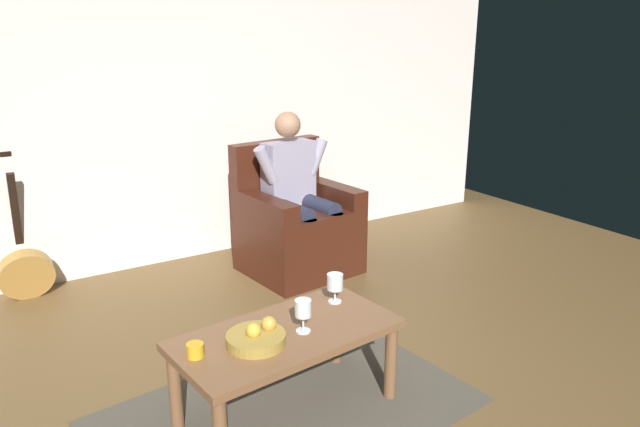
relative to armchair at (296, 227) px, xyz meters
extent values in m
cube|color=silver|center=(0.81, -0.73, 0.94)|extent=(6.65, 0.06, 2.57)
cube|color=#4B453A|center=(0.94, 1.55, -0.34)|extent=(1.86, 1.30, 0.01)
cube|color=#3F1B10|center=(0.00, 0.04, -0.14)|extent=(0.83, 0.79, 0.41)
cube|color=#3F1B10|center=(-0.01, 0.10, 0.12)|extent=(0.54, 0.64, 0.10)
cube|color=#3F1B10|center=(-0.31, 0.01, 0.19)|extent=(0.22, 0.72, 0.24)
cube|color=#3F1B10|center=(0.31, 0.07, 0.19)|extent=(0.22, 0.72, 0.24)
cube|color=#3F1B10|center=(0.03, -0.26, 0.35)|extent=(0.77, 0.20, 0.57)
cube|color=#9B94AC|center=(0.01, -0.09, 0.41)|extent=(0.41, 0.22, 0.48)
sphere|color=#A87A5B|center=(0.01, -0.09, 0.78)|extent=(0.19, 0.19, 0.19)
cylinder|color=#26293E|center=(-0.13, 0.11, 0.18)|extent=(0.17, 0.43, 0.13)
cylinder|color=#26293E|center=(-0.15, 0.31, -0.09)|extent=(0.13, 0.13, 0.51)
cylinder|color=#9B94AC|center=(-0.22, -0.06, 0.51)|extent=(0.21, 0.11, 0.29)
cylinder|color=#26293E|center=(0.11, 0.13, 0.18)|extent=(0.17, 0.43, 0.13)
cylinder|color=#26293E|center=(0.09, 0.34, -0.09)|extent=(0.13, 0.13, 0.51)
cylinder|color=#9B94AC|center=(0.23, -0.01, 0.51)|extent=(0.21, 0.11, 0.29)
cube|color=brown|center=(0.94, 1.55, 0.08)|extent=(1.10, 0.63, 0.04)
cylinder|color=brown|center=(0.44, 1.72, -0.14)|extent=(0.06, 0.06, 0.40)
cylinder|color=brown|center=(0.49, 1.29, -0.14)|extent=(0.06, 0.06, 0.40)
cylinder|color=brown|center=(1.44, 1.39, -0.14)|extent=(0.06, 0.06, 0.40)
cylinder|color=#AD7D39|center=(1.84, -0.52, -0.16)|extent=(0.36, 0.19, 0.37)
cylinder|color=black|center=(1.84, -0.47, -0.14)|extent=(0.10, 0.03, 0.10)
cube|color=black|center=(1.84, -0.64, 0.27)|extent=(0.05, 0.17, 0.54)
cube|color=black|center=(1.84, -0.72, 0.60)|extent=(0.07, 0.07, 0.14)
cylinder|color=silver|center=(0.58, 1.42, 0.10)|extent=(0.07, 0.07, 0.01)
cylinder|color=silver|center=(0.58, 1.42, 0.13)|extent=(0.01, 0.01, 0.07)
cylinder|color=silver|center=(0.58, 1.42, 0.21)|extent=(0.08, 0.08, 0.08)
cylinder|color=#590C19|center=(0.58, 1.42, 0.19)|extent=(0.07, 0.07, 0.03)
cylinder|color=silver|center=(0.88, 1.60, 0.10)|extent=(0.07, 0.07, 0.01)
cylinder|color=silver|center=(0.88, 1.60, 0.14)|extent=(0.01, 0.01, 0.07)
cylinder|color=silver|center=(0.88, 1.60, 0.22)|extent=(0.08, 0.08, 0.08)
cylinder|color=#590C19|center=(0.88, 1.60, 0.19)|extent=(0.07, 0.07, 0.03)
cylinder|color=olive|center=(1.11, 1.59, 0.12)|extent=(0.27, 0.27, 0.05)
sphere|color=gold|center=(1.12, 1.59, 0.17)|extent=(0.07, 0.07, 0.07)
sphere|color=gold|center=(1.04, 1.57, 0.17)|extent=(0.07, 0.07, 0.07)
cylinder|color=gold|center=(1.38, 1.55, 0.13)|extent=(0.08, 0.08, 0.06)
camera|label=1|loc=(2.12, 3.73, 1.43)|focal=33.19mm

